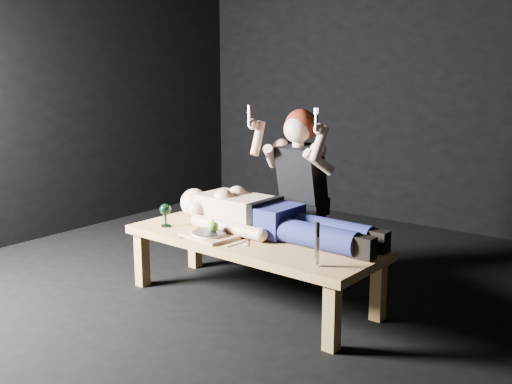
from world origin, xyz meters
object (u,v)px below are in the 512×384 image
(kneeling_woman, at_px, (307,191))
(carving_knife, at_px, (317,244))
(table, at_px, (251,270))
(serving_tray, at_px, (210,236))
(goblet, at_px, (165,215))
(lying_man, at_px, (273,214))

(kneeling_woman, relative_size, carving_knife, 5.08)
(kneeling_woman, distance_m, carving_knife, 1.13)
(kneeling_woman, bearing_deg, table, -88.45)
(table, bearing_deg, kneeling_woman, 92.30)
(kneeling_woman, height_order, serving_tray, kneeling_woman)
(kneeling_woman, height_order, goblet, kneeling_woman)
(serving_tray, height_order, carving_knife, carving_knife)
(kneeling_woman, distance_m, goblet, 1.07)
(table, xyz_separation_m, serving_tray, (-0.22, -0.17, 0.24))
(lying_man, xyz_separation_m, carving_knife, (0.59, -0.39, -0.01))
(lying_man, relative_size, kneeling_woman, 1.42)
(table, height_order, lying_man, lying_man)
(lying_man, distance_m, kneeling_woman, 0.54)
(goblet, xyz_separation_m, carving_knife, (1.31, -0.09, 0.05))
(lying_man, height_order, carving_knife, lying_man)
(kneeling_woman, xyz_separation_m, goblet, (-0.65, -0.84, -0.12))
(table, relative_size, kneeling_woman, 1.38)
(lying_man, bearing_deg, carving_knife, -31.37)
(table, relative_size, lying_man, 0.97)
(serving_tray, distance_m, goblet, 0.44)
(goblet, bearing_deg, serving_tray, -2.59)
(kneeling_woman, bearing_deg, lying_man, -81.73)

